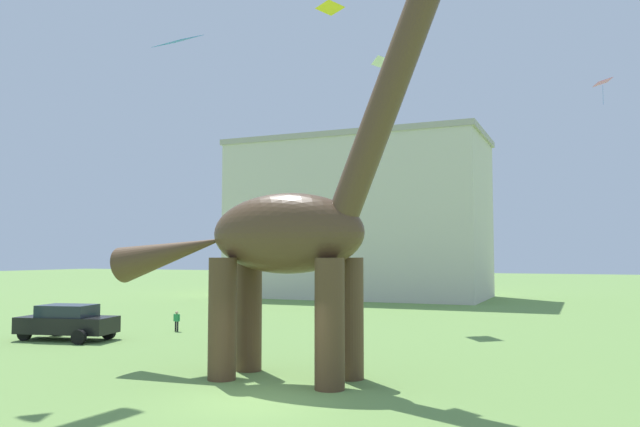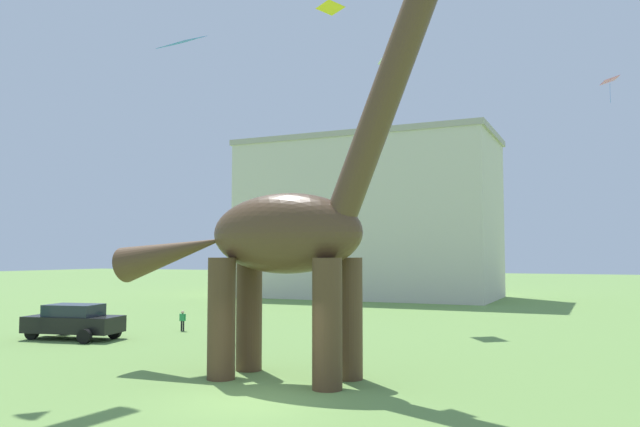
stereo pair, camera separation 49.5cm
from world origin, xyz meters
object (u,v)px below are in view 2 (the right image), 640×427
at_px(dinosaur_sculpture, 284,233).
at_px(parked_sedan_left, 74,321).
at_px(person_photographer, 228,322).
at_px(kite_apex, 392,63).
at_px(kite_drifting, 330,8).
at_px(kite_near_high, 181,42).
at_px(kite_trailing, 610,80).
at_px(person_watching_child, 183,319).

bearing_deg(dinosaur_sculpture, parked_sedan_left, -165.92).
relative_size(parked_sedan_left, person_photographer, 2.97).
relative_size(kite_apex, kite_drifting, 1.93).
distance_m(dinosaur_sculpture, kite_drifting, 8.32).
relative_size(kite_near_high, kite_trailing, 1.70).
bearing_deg(kite_drifting, dinosaur_sculpture, -101.97).
height_order(kite_drifting, kite_trailing, kite_drifting).
distance_m(person_watching_child, kite_trailing, 23.10).
bearing_deg(person_watching_child, kite_near_high, 32.04).
height_order(parked_sedan_left, kite_apex, kite_apex).
bearing_deg(parked_sedan_left, kite_drifting, -18.50).
bearing_deg(person_photographer, kite_near_high, -78.52).
bearing_deg(person_photographer, dinosaur_sculpture, -2.63).
bearing_deg(person_watching_child, dinosaur_sculpture, 47.28).
bearing_deg(kite_apex, kite_trailing, -16.18).
xyz_separation_m(parked_sedan_left, kite_drifting, (13.26, -1.62, 11.55)).
relative_size(dinosaur_sculpture, person_photographer, 8.10).
bearing_deg(person_watching_child, person_photographer, 55.28).
relative_size(kite_drifting, kite_trailing, 0.97).
bearing_deg(dinosaur_sculpture, person_watching_child, 171.64).
distance_m(dinosaur_sculpture, kite_trailing, 18.26).
height_order(person_watching_child, kite_trailing, kite_trailing).
height_order(person_photographer, kite_near_high, kite_near_high).
bearing_deg(kite_drifting, kite_apex, 99.75).
xyz_separation_m(kite_near_high, kite_trailing, (16.28, 10.05, -0.94)).
relative_size(person_photographer, kite_apex, 0.69).
xyz_separation_m(person_watching_child, kite_apex, (8.14, 8.62, 14.32)).
height_order(parked_sedan_left, kite_near_high, kite_near_high).
relative_size(person_watching_child, kite_apex, 0.46).
bearing_deg(kite_trailing, kite_near_high, -148.31).
bearing_deg(kite_apex, kite_drifting, -80.25).
distance_m(dinosaur_sculpture, kite_near_high, 11.36).
bearing_deg(person_watching_child, kite_trailing, 102.54).
distance_m(kite_near_high, kite_drifting, 7.52).
bearing_deg(kite_trailing, kite_drifting, -127.91).
relative_size(kite_near_high, kite_apex, 0.91).
xyz_separation_m(kite_apex, kite_trailing, (11.42, -3.32, -3.23)).
bearing_deg(kite_apex, kite_near_high, -109.97).
xyz_separation_m(dinosaur_sculpture, kite_trailing, (9.41, 13.85, 7.27)).
height_order(dinosaur_sculpture, parked_sedan_left, dinosaur_sculpture).
relative_size(person_photographer, kite_near_high, 0.76).
distance_m(person_watching_child, kite_apex, 18.59).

